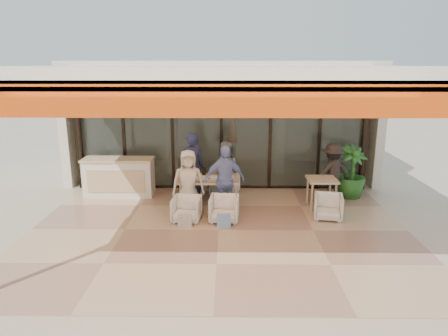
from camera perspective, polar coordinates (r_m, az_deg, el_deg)
The scene contains 21 objects.
ground at distance 8.58m, azimuth -0.75°, elevation -8.98°, with size 70.00×70.00×0.00m, color #C6B293.
terrace_floor at distance 8.58m, azimuth -0.75°, elevation -8.95°, with size 8.00×6.00×0.01m, color tan.
terrace_structure at distance 7.60m, azimuth -0.89°, elevation 13.23°, with size 8.00×6.00×3.40m.
glass_storefront at distance 11.02m, azimuth -0.38°, elevation 5.02°, with size 8.08×0.10×3.20m.
interior_block at distance 13.23m, azimuth -0.16°, elevation 9.38°, with size 9.05×3.62×3.52m.
host_counter at distance 10.96m, azimuth -14.77°, elevation -1.25°, with size 1.85×0.65×1.04m.
dining_table at distance 9.77m, azimuth -2.42°, elevation -1.74°, with size 1.50×0.90×0.93m.
chair_far_left at distance 10.81m, azimuth -4.33°, elevation -2.32°, with size 0.57×0.54×0.59m, color white.
chair_far_right at distance 10.75m, azimuth 0.13°, elevation -1.97°, with size 0.71×0.67×0.74m, color white.
chair_near_left at distance 9.01m, azimuth -5.37°, elevation -5.70°, with size 0.61×0.57×0.63m, color white.
chair_near_right at distance 8.96m, azimuth 0.01°, elevation -5.69°, with size 0.63×0.59×0.65m, color white.
diner_navy at distance 10.17m, azimuth -4.63°, elevation 0.10°, with size 0.65×0.43×1.79m, color #1C223D.
diner_grey at distance 10.15m, azimuth 0.11°, elevation -0.51°, with size 0.76×0.60×1.57m, color slate.
diner_cream at distance 9.34m, azimuth -5.12°, elevation -2.04°, with size 0.75×0.49×1.53m, color beige.
diner_periwinkle at distance 9.28m, azimuth 0.05°, elevation -1.75°, with size 0.96×0.40×1.64m, color #7D8ED1.
tote_bag_cream at distance 8.69m, azimuth -5.62°, elevation -7.51°, with size 0.30×0.10×0.34m, color silver.
tote_bag_blue at distance 8.64m, azimuth -0.02°, elevation -7.57°, with size 0.30×0.10×0.34m, color #99BFD8.
side_table at distance 10.00m, azimuth 13.79°, elevation -2.06°, with size 0.70×0.70×0.74m.
side_chair at distance 9.41m, azimuth 14.68°, elevation -5.23°, with size 0.62×0.58×0.64m, color white.
standing_woman at distance 10.56m, azimuth 15.22°, elevation -0.63°, with size 0.97×0.56×1.51m, color black.
potted_palm at distance 10.95m, azimuth 17.68°, elevation -0.57°, with size 0.78×0.78×1.40m, color #1E5919.
Camera 1 is at (0.21, -7.86, 3.43)m, focal length 32.00 mm.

